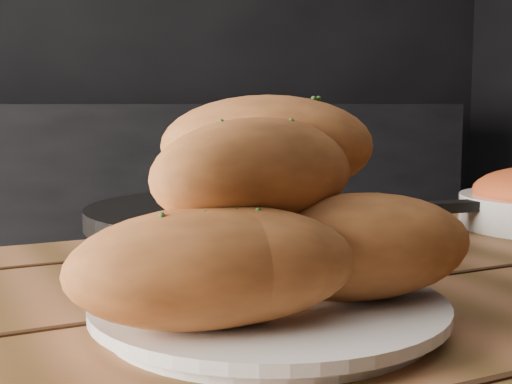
{
  "coord_description": "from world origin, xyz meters",
  "views": [
    {
      "loc": [
        -0.52,
        -0.68,
        0.9
      ],
      "look_at": [
        -0.3,
        -0.24,
        0.84
      ],
      "focal_mm": 50.0,
      "sensor_mm": 36.0,
      "label": 1
    }
  ],
  "objects": [
    {
      "name": "counter",
      "position": [
        0.0,
        1.7,
        0.45
      ],
      "size": [
        2.8,
        0.6,
        0.9
      ],
      "primitive_type": "cube",
      "color": "black",
      "rests_on": "ground"
    },
    {
      "name": "plate",
      "position": [
        -0.3,
        -0.26,
        0.76
      ],
      "size": [
        0.25,
        0.25,
        0.02
      ],
      "color": "white",
      "rests_on": "table"
    },
    {
      "name": "bread_rolls",
      "position": [
        -0.31,
        -0.26,
        0.82
      ],
      "size": [
        0.29,
        0.24,
        0.14
      ],
      "color": "#CA7238",
      "rests_on": "plate"
    },
    {
      "name": "skillet",
      "position": [
        -0.2,
        -0.01,
        0.77
      ],
      "size": [
        0.46,
        0.32,
        0.05
      ],
      "color": "black",
      "rests_on": "table"
    }
  ]
}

